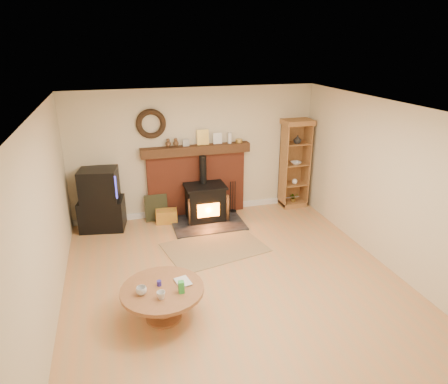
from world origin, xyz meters
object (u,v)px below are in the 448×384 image
object	(u,v)px
wood_stove	(206,204)
coffee_table	(162,294)
tv_unit	(101,201)
curio_cabinet	(294,164)

from	to	relation	value
wood_stove	coffee_table	size ratio (longest dim) A/B	1.29
tv_unit	curio_cabinet	xyz separation A→B (m)	(4.04, 0.09, 0.38)
curio_cabinet	coffee_table	distance (m)	4.56
wood_stove	curio_cabinet	distance (m)	2.14
wood_stove	tv_unit	world-z (taller)	wood_stove
tv_unit	coffee_table	world-z (taller)	tv_unit
curio_cabinet	coffee_table	bearing A→B (deg)	-136.59
wood_stove	coffee_table	xyz separation A→B (m)	(-1.25, -2.83, 0.01)
wood_stove	curio_cabinet	bearing A→B (deg)	7.81
wood_stove	tv_unit	distance (m)	2.02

